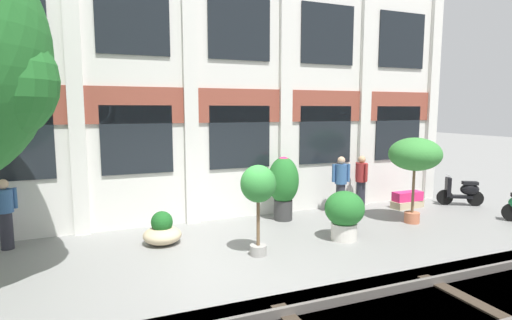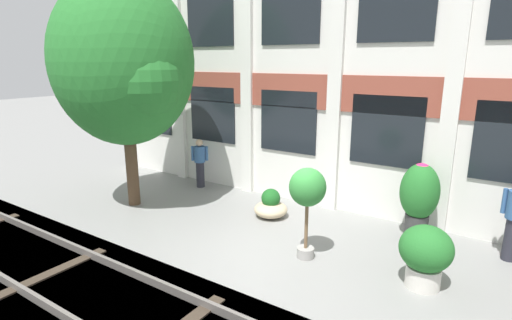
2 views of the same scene
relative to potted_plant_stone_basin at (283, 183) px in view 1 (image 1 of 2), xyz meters
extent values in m
plane|color=gray|center=(-2.36, -2.42, -1.03)|extent=(80.00, 80.00, 0.00)
cube|color=silver|center=(-2.36, 0.92, 2.49)|extent=(16.20, 0.50, 7.04)
cube|color=brown|center=(-2.36, 0.65, 2.07)|extent=(16.20, 0.06, 0.90)
cube|color=silver|center=(-5.06, 0.61, 2.49)|extent=(0.36, 0.16, 7.04)
cube|color=silver|center=(-2.36, 0.61, 2.49)|extent=(0.36, 0.16, 7.04)
cube|color=silver|center=(0.34, 0.61, 2.49)|extent=(0.36, 0.16, 7.04)
cube|color=silver|center=(3.04, 0.61, 2.49)|extent=(0.36, 0.16, 7.04)
cube|color=silver|center=(5.74, 0.61, 2.49)|extent=(0.36, 0.16, 7.04)
cube|color=black|center=(-6.41, 0.64, 1.22)|extent=(1.73, 0.04, 1.70)
cube|color=black|center=(-3.71, 0.64, 1.22)|extent=(1.73, 0.04, 1.70)
cube|color=black|center=(-1.01, 0.64, 1.22)|extent=(1.73, 0.04, 1.70)
cube|color=black|center=(1.69, 0.64, 1.22)|extent=(1.73, 0.04, 1.70)
cube|color=black|center=(4.39, 0.64, 1.22)|extent=(1.73, 0.04, 1.70)
cube|color=black|center=(-6.41, 0.64, 4.12)|extent=(1.73, 0.04, 1.70)
cube|color=black|center=(-3.71, 0.64, 4.12)|extent=(1.73, 0.04, 1.70)
cube|color=black|center=(-1.01, 0.64, 4.12)|extent=(1.73, 0.04, 1.70)
cube|color=black|center=(1.69, 0.64, 4.12)|extent=(1.73, 0.04, 1.70)
cube|color=black|center=(4.39, 0.64, 4.12)|extent=(1.73, 0.04, 1.70)
cube|color=#605B56|center=(-2.36, -4.67, -0.95)|extent=(24.20, 0.07, 0.15)
cube|color=#382D23|center=(0.69, -5.39, -1.01)|extent=(0.24, 2.10, 0.03)
cylinder|color=#333333|center=(0.00, 0.00, -0.75)|extent=(0.50, 0.50, 0.55)
ellipsoid|color=#236B28|center=(0.00, 0.00, 0.07)|extent=(0.84, 0.84, 1.27)
sphere|color=#DB2866|center=(0.00, 0.00, 0.48)|extent=(0.46, 0.46, 0.46)
cube|color=tan|center=(4.13, -0.20, -0.92)|extent=(1.08, 0.50, 0.22)
cube|color=#DB2866|center=(4.13, -0.20, -0.67)|extent=(0.94, 0.35, 0.28)
cylinder|color=#B76647|center=(3.06, -1.54, -0.89)|extent=(0.39, 0.39, 0.28)
cylinder|color=brown|center=(3.06, -1.54, -0.05)|extent=(0.07, 0.07, 1.39)
ellipsoid|color=#388438|center=(3.06, -1.54, 0.81)|extent=(1.34, 1.34, 0.86)
cylinder|color=gray|center=(-1.65, -2.23, -0.92)|extent=(0.35, 0.35, 0.21)
cylinder|color=brown|center=(-1.65, -2.23, -0.25)|extent=(0.07, 0.07, 1.14)
ellipsoid|color=#2D7A33|center=(-1.65, -2.23, 0.47)|extent=(0.73, 0.73, 0.77)
cylinder|color=beige|center=(0.57, -2.05, -0.83)|extent=(0.59, 0.59, 0.39)
ellipsoid|color=#236B28|center=(0.57, -2.05, -0.29)|extent=(0.91, 0.91, 0.81)
ellipsoid|color=tan|center=(-3.38, -0.77, -0.83)|extent=(0.86, 0.86, 0.39)
sphere|color=#19561E|center=(-3.38, -0.77, -0.53)|extent=(0.48, 0.48, 0.48)
cylinder|color=black|center=(5.49, -0.36, -0.79)|extent=(0.46, 0.32, 0.48)
cylinder|color=black|center=(6.26, -0.82, -0.79)|extent=(0.46, 0.32, 0.48)
cube|color=black|center=(5.88, -0.59, -0.75)|extent=(0.71, 0.55, 0.08)
ellipsoid|color=black|center=(6.10, -0.73, -0.51)|extent=(0.61, 0.51, 0.36)
cube|color=black|center=(6.10, -0.73, -0.31)|extent=(0.49, 0.41, 0.10)
cube|color=black|center=(5.55, -0.40, -0.45)|extent=(0.25, 0.30, 0.60)
cylinder|color=#B7B7BF|center=(5.54, -0.39, -0.07)|extent=(0.28, 0.45, 0.03)
cylinder|color=black|center=(5.65, -2.43, -0.79)|extent=(0.41, 0.39, 0.48)
cylinder|color=#282833|center=(-6.54, 0.13, -0.62)|extent=(0.26, 0.26, 0.81)
cylinder|color=#33598C|center=(-6.54, 0.13, 0.03)|extent=(0.34, 0.34, 0.50)
sphere|color=tan|center=(-6.54, 0.13, 0.39)|extent=(0.22, 0.22, 0.22)
cylinder|color=#33598C|center=(-6.35, 0.25, 0.06)|extent=(0.09, 0.09, 0.45)
cylinder|color=#282833|center=(2.66, 0.15, -0.60)|extent=(0.26, 0.26, 0.85)
cylinder|color=maroon|center=(2.66, 0.15, 0.11)|extent=(0.34, 0.34, 0.56)
sphere|color=tan|center=(2.66, 0.15, 0.49)|extent=(0.22, 0.22, 0.22)
cylinder|color=maroon|center=(2.65, 0.37, 0.13)|extent=(0.09, 0.09, 0.50)
cylinder|color=maroon|center=(2.66, -0.07, 0.13)|extent=(0.09, 0.09, 0.50)
cylinder|color=#282833|center=(1.80, -0.05, -0.59)|extent=(0.26, 0.26, 0.88)
cylinder|color=#33598C|center=(1.80, -0.05, 0.14)|extent=(0.34, 0.34, 0.57)
sphere|color=tan|center=(1.80, -0.05, 0.53)|extent=(0.22, 0.22, 0.22)
cylinder|color=#33598C|center=(1.59, 0.01, 0.17)|extent=(0.09, 0.09, 0.51)
cylinder|color=#33598C|center=(2.01, -0.11, 0.17)|extent=(0.09, 0.09, 0.51)
camera|label=1|loc=(-4.65, -9.59, 1.96)|focal=28.00mm
camera|label=2|loc=(1.63, -8.96, 2.88)|focal=28.00mm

